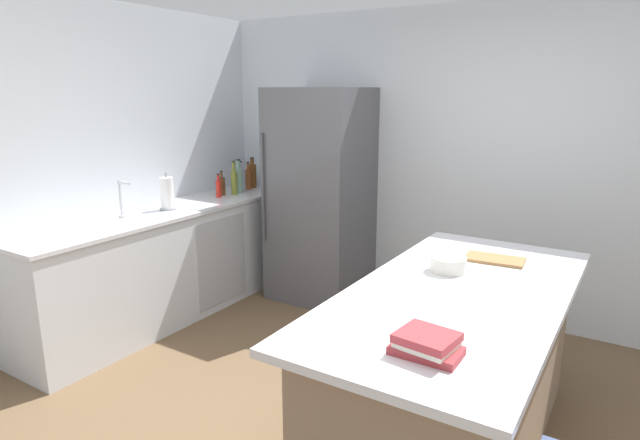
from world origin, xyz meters
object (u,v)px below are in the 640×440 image
(hot_sauce_bottle, at_px, (219,188))
(cutting_board, at_px, (495,259))
(cookbook_stack, at_px, (427,344))
(vinegar_bottle, at_px, (248,178))
(gin_bottle, at_px, (239,179))
(mixing_bowl, at_px, (448,264))
(whiskey_bottle, at_px, (252,175))
(soda_bottle, at_px, (241,179))
(kitchen_island, at_px, (453,373))
(sink_faucet, at_px, (122,198))
(refrigerator, at_px, (320,196))
(paper_towel_roll, at_px, (167,194))
(syrup_bottle, at_px, (222,186))
(olive_oil_bottle, at_px, (234,181))

(hot_sauce_bottle, relative_size, cutting_board, 0.64)
(hot_sauce_bottle, bearing_deg, cookbook_stack, -33.76)
(vinegar_bottle, bearing_deg, cutting_board, -20.46)
(gin_bottle, distance_m, mixing_bowl, 2.76)
(vinegar_bottle, bearing_deg, hot_sauce_bottle, -85.61)
(whiskey_bottle, relative_size, cutting_board, 0.89)
(vinegar_bottle, bearing_deg, soda_bottle, -100.89)
(kitchen_island, relative_size, gin_bottle, 6.39)
(cutting_board, bearing_deg, soda_bottle, 161.46)
(sink_faucet, distance_m, hot_sauce_bottle, 1.02)
(gin_bottle, height_order, mixing_bowl, gin_bottle)
(refrigerator, distance_m, cutting_board, 2.06)
(paper_towel_roll, bearing_deg, whiskey_bottle, 93.15)
(sink_faucet, relative_size, hot_sauce_bottle, 1.35)
(gin_bottle, bearing_deg, cutting_board, -17.12)
(gin_bottle, bearing_deg, vinegar_bottle, 101.36)
(sink_faucet, bearing_deg, mixing_bowl, 3.38)
(soda_bottle, bearing_deg, paper_towel_roll, -86.82)
(kitchen_island, relative_size, vinegar_bottle, 7.52)
(gin_bottle, distance_m, cookbook_stack, 3.49)
(gin_bottle, height_order, syrup_bottle, gin_bottle)
(olive_oil_bottle, distance_m, syrup_bottle, 0.13)
(refrigerator, relative_size, soda_bottle, 6.54)
(cookbook_stack, bearing_deg, syrup_bottle, 145.33)
(paper_towel_roll, distance_m, olive_oil_bottle, 0.81)
(vinegar_bottle, height_order, mixing_bowl, vinegar_bottle)
(mixing_bowl, relative_size, cutting_board, 0.58)
(soda_bottle, xyz_separation_m, gin_bottle, (0.06, -0.09, 0.01))
(whiskey_bottle, bearing_deg, soda_bottle, -87.01)
(refrigerator, height_order, olive_oil_bottle, refrigerator)
(vinegar_bottle, xyz_separation_m, cutting_board, (2.72, -1.01, -0.11))
(syrup_bottle, relative_size, cookbook_stack, 0.90)
(gin_bottle, height_order, cookbook_stack, gin_bottle)
(olive_oil_bottle, bearing_deg, kitchen_island, -26.59)
(hot_sauce_bottle, bearing_deg, gin_bottle, 89.78)
(olive_oil_bottle, height_order, syrup_bottle, olive_oil_bottle)
(olive_oil_bottle, height_order, cutting_board, olive_oil_bottle)
(cookbook_stack, bearing_deg, sink_faucet, 163.74)
(whiskey_bottle, height_order, vinegar_bottle, whiskey_bottle)
(gin_bottle, relative_size, cutting_board, 0.94)
(paper_towel_roll, bearing_deg, soda_bottle, 93.18)
(mixing_bowl, bearing_deg, refrigerator, 141.99)
(mixing_bowl, bearing_deg, hot_sauce_bottle, 160.90)
(hot_sauce_bottle, bearing_deg, refrigerator, 26.41)
(vinegar_bottle, relative_size, syrup_bottle, 1.18)
(paper_towel_roll, bearing_deg, cookbook_stack, -23.90)
(soda_bottle, bearing_deg, cookbook_stack, -38.34)
(cutting_board, bearing_deg, syrup_bottle, 166.91)
(refrigerator, relative_size, paper_towel_roll, 6.21)
(hot_sauce_bottle, bearing_deg, whiskey_bottle, 96.45)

